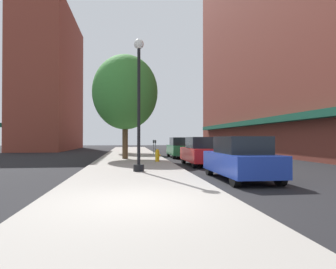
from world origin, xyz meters
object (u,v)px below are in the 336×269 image
(lamppost, at_px, (139,102))
(parking_meter_far, at_px, (154,145))
(car_blue, at_px, (241,159))
(fire_hydrant, at_px, (157,155))
(tree_mid, at_px, (125,92))
(parking_meter_near, at_px, (155,146))
(tree_near, at_px, (126,106))
(car_green, at_px, (180,148))
(car_red, at_px, (202,152))

(lamppost, height_order, parking_meter_far, lamppost)
(lamppost, height_order, car_blue, lamppost)
(fire_hydrant, height_order, parking_meter_far, parking_meter_far)
(tree_mid, bearing_deg, parking_meter_near, 57.52)
(tree_near, distance_m, tree_mid, 9.21)
(parking_meter_far, height_order, tree_near, tree_near)
(fire_hydrant, bearing_deg, car_green, 66.45)
(car_blue, height_order, car_green, same)
(tree_near, xyz_separation_m, car_red, (4.53, -13.97, -4.09))
(parking_meter_near, bearing_deg, car_green, -36.14)
(tree_mid, relative_size, car_blue, 1.74)
(parking_meter_near, bearing_deg, fire_hydrant, -93.93)
(lamppost, xyz_separation_m, tree_mid, (-0.71, 8.53, 1.71))
(parking_meter_near, height_order, tree_mid, tree_mid)
(parking_meter_far, relative_size, car_blue, 0.30)
(fire_hydrant, distance_m, car_blue, 8.33)
(parking_meter_far, relative_size, car_red, 0.30)
(fire_hydrant, bearing_deg, car_blue, -73.03)
(car_red, bearing_deg, car_green, 91.38)
(fire_hydrant, distance_m, car_red, 3.01)
(fire_hydrant, bearing_deg, tree_near, 99.75)
(lamppost, relative_size, parking_meter_far, 4.50)
(car_red, bearing_deg, fire_hydrant, 145.61)
(parking_meter_far, distance_m, car_blue, 17.04)
(car_blue, height_order, car_red, same)
(lamppost, relative_size, fire_hydrant, 7.47)
(fire_hydrant, relative_size, car_green, 0.18)
(fire_hydrant, distance_m, tree_mid, 5.71)
(parking_meter_far, bearing_deg, parking_meter_near, -90.00)
(lamppost, distance_m, parking_meter_far, 14.76)
(tree_mid, bearing_deg, car_red, -46.76)
(car_blue, bearing_deg, parking_meter_far, 98.72)
(parking_meter_near, xyz_separation_m, tree_mid, (-2.53, -3.98, 3.96))
(parking_meter_far, relative_size, car_green, 0.30)
(fire_hydrant, distance_m, parking_meter_far, 8.98)
(tree_near, distance_m, car_red, 15.25)
(lamppost, bearing_deg, fire_hydrant, 76.27)
(tree_mid, distance_m, car_red, 7.72)
(parking_meter_near, relative_size, tree_mid, 0.17)
(lamppost, bearing_deg, tree_near, 92.44)
(fire_hydrant, height_order, car_green, car_green)
(lamppost, bearing_deg, parking_meter_near, 81.69)
(car_green, bearing_deg, car_red, -89.96)
(parking_meter_near, distance_m, car_green, 2.42)
(parking_meter_near, height_order, car_blue, car_blue)
(tree_mid, bearing_deg, fire_hydrant, -55.77)
(fire_hydrant, relative_size, tree_mid, 0.11)
(car_blue, distance_m, car_red, 6.21)
(parking_meter_near, height_order, car_red, car_red)
(fire_hydrant, relative_size, car_red, 0.18)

